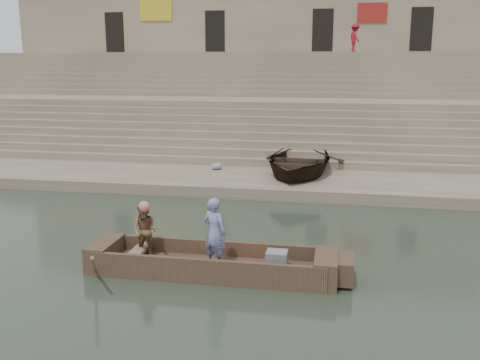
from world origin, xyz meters
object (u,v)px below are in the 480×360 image
(main_rowboat, at_px, (212,269))
(pedestrian, at_px, (355,38))
(rowing_man, at_px, (145,231))
(television, at_px, (276,260))
(standing_man, at_px, (215,233))
(beached_rowboat, at_px, (298,161))

(main_rowboat, bearing_deg, pedestrian, 81.40)
(rowing_man, height_order, pedestrian, pedestrian)
(rowing_man, relative_size, pedestrian, 0.78)
(rowing_man, relative_size, television, 2.80)
(main_rowboat, bearing_deg, rowing_man, 175.77)
(main_rowboat, xyz_separation_m, television, (1.47, -0.00, 0.31))
(standing_man, xyz_separation_m, television, (1.35, 0.14, -0.59))
(standing_man, bearing_deg, main_rowboat, -25.23)
(television, xyz_separation_m, pedestrian, (1.91, 22.32, 5.60))
(rowing_man, bearing_deg, beached_rowboat, 77.33)
(pedestrian, bearing_deg, standing_man, 151.59)
(standing_man, bearing_deg, pedestrian, -73.44)
(beached_rowboat, bearing_deg, rowing_man, -101.68)
(beached_rowboat, height_order, pedestrian, pedestrian)
(beached_rowboat, bearing_deg, pedestrian, 85.55)
(standing_man, height_order, television, standing_man)
(television, height_order, pedestrian, pedestrian)
(main_rowboat, distance_m, pedestrian, 23.33)
(standing_man, bearing_deg, beached_rowboat, -71.66)
(television, distance_m, pedestrian, 23.09)
(television, bearing_deg, beached_rowboat, 91.69)
(beached_rowboat, bearing_deg, main_rowboat, -92.15)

